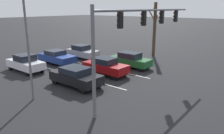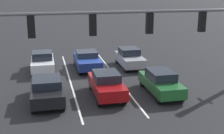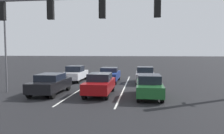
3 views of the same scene
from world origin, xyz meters
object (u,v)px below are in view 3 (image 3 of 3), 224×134
(car_black_rightlane_front, at_px, (50,83))
(street_lamp_right_shoulder, at_px, (7,28))
(car_gray_leftlane_second, at_px, (145,75))
(car_navy_midlane_second, at_px, (109,75))
(traffic_signal_gantry, at_px, (41,20))
(car_maroon_midlane_front, at_px, (100,84))
(car_darkgreen_leftlane_front, at_px, (149,86))
(car_white_rightlane_second, at_px, (75,74))

(car_black_rightlane_front, bearing_deg, street_lamp_right_shoulder, -3.38)
(car_gray_leftlane_second, distance_m, car_navy_midlane_second, 3.67)
(car_gray_leftlane_second, relative_size, traffic_signal_gantry, 0.33)
(car_maroon_midlane_front, height_order, car_gray_leftlane_second, car_gray_leftlane_second)
(car_black_rightlane_front, xyz_separation_m, street_lamp_right_shoulder, (3.49, -0.21, 4.14))
(car_darkgreen_leftlane_front, height_order, traffic_signal_gantry, traffic_signal_gantry)
(car_maroon_midlane_front, relative_size, car_black_rightlane_front, 0.99)
(car_black_rightlane_front, relative_size, car_darkgreen_leftlane_front, 0.99)
(car_gray_leftlane_second, xyz_separation_m, traffic_signal_gantry, (5.53, 11.38, 3.98))
(car_white_rightlane_second, distance_m, traffic_signal_gantry, 12.41)
(car_white_rightlane_second, xyz_separation_m, street_lamp_right_shoulder, (3.27, 6.74, 4.12))
(car_gray_leftlane_second, bearing_deg, car_maroon_midlane_front, 62.76)
(car_darkgreen_leftlane_front, relative_size, car_gray_leftlane_second, 1.07)
(traffic_signal_gantry, xyz_separation_m, street_lamp_right_shoulder, (5.07, -4.88, 0.15))
(car_navy_midlane_second, bearing_deg, car_gray_leftlane_second, 176.91)
(car_maroon_midlane_front, distance_m, car_white_rightlane_second, 7.86)
(car_maroon_midlane_front, relative_size, car_white_rightlane_second, 1.02)
(car_darkgreen_leftlane_front, bearing_deg, car_gray_leftlane_second, -88.55)
(car_black_rightlane_front, distance_m, traffic_signal_gantry, 6.34)
(car_navy_midlane_second, bearing_deg, car_white_rightlane_second, -0.65)
(car_gray_leftlane_second, bearing_deg, car_navy_midlane_second, -3.09)
(car_white_rightlane_second, relative_size, traffic_signal_gantry, 0.34)
(car_gray_leftlane_second, relative_size, car_navy_midlane_second, 0.92)
(car_white_rightlane_second, relative_size, street_lamp_right_shoulder, 0.48)
(car_navy_midlane_second, distance_m, street_lamp_right_shoulder, 10.50)
(car_darkgreen_leftlane_front, bearing_deg, car_white_rightlane_second, -43.54)
(car_maroon_midlane_front, xyz_separation_m, car_gray_leftlane_second, (-3.38, -6.56, -0.02))
(car_gray_leftlane_second, relative_size, street_lamp_right_shoulder, 0.47)
(car_black_rightlane_front, height_order, car_navy_midlane_second, car_black_rightlane_front)
(car_gray_leftlane_second, relative_size, car_white_rightlane_second, 0.97)
(car_black_rightlane_front, xyz_separation_m, traffic_signal_gantry, (-1.57, 4.67, 3.99))
(car_darkgreen_leftlane_front, distance_m, street_lamp_right_shoulder, 11.54)
(car_navy_midlane_second, height_order, car_white_rightlane_second, car_white_rightlane_second)
(car_gray_leftlane_second, height_order, traffic_signal_gantry, traffic_signal_gantry)
(traffic_signal_gantry, bearing_deg, car_gray_leftlane_second, -115.90)
(car_darkgreen_leftlane_front, xyz_separation_m, car_white_rightlane_second, (7.50, -7.13, 0.01))
(car_black_rightlane_front, bearing_deg, car_maroon_midlane_front, -177.80)
(car_gray_leftlane_second, bearing_deg, street_lamp_right_shoulder, 31.54)
(car_black_rightlane_front, xyz_separation_m, car_darkgreen_leftlane_front, (-7.27, 0.18, 0.01))
(car_black_rightlane_front, distance_m, car_gray_leftlane_second, 9.77)
(car_black_rightlane_front, relative_size, car_white_rightlane_second, 1.03)
(street_lamp_right_shoulder, bearing_deg, car_black_rightlane_front, 176.62)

